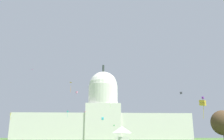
# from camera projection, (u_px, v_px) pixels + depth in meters

# --- Properties ---
(capitol_building) EXTENTS (147.04, 25.64, 64.76)m
(capitol_building) POSITION_uv_depth(u_px,v_px,m) (103.00, 117.00, 205.10)
(capitol_building) COLOR silver
(capitol_building) RESTS_ON ground_plane
(event_tent) EXTENTS (4.77, 4.68, 5.79)m
(event_tent) POSITION_uv_depth(u_px,v_px,m) (122.00, 135.00, 76.55)
(event_tent) COLOR white
(event_tent) RESTS_ON ground_plane
(tree_east_near) EXTENTS (10.78, 9.85, 12.71)m
(tree_east_near) POSITION_uv_depth(u_px,v_px,m) (223.00, 123.00, 95.39)
(tree_east_near) COLOR #4C3823
(tree_east_near) RESTS_ON ground_plane
(kite_black_mid) EXTENTS (1.23, 1.23, 1.17)m
(kite_black_mid) POSITION_uv_depth(u_px,v_px,m) (181.00, 93.00, 120.75)
(kite_black_mid) COLOR black
(kite_turquoise_low) EXTENTS (1.13, 1.12, 4.19)m
(kite_turquoise_low) POSITION_uv_depth(u_px,v_px,m) (68.00, 112.00, 153.68)
(kite_turquoise_low) COLOR teal
(kite_lime_mid) EXTENTS (1.39, 1.12, 3.07)m
(kite_lime_mid) POSITION_uv_depth(u_px,v_px,m) (110.00, 103.00, 159.30)
(kite_lime_mid) COLOR #8CD133
(kite_orange_mid) EXTENTS (0.99, 1.77, 3.35)m
(kite_orange_mid) POSITION_uv_depth(u_px,v_px,m) (72.00, 84.00, 88.02)
(kite_orange_mid) COLOR orange
(kite_red_low) EXTENTS (1.70, 1.18, 2.45)m
(kite_red_low) POSITION_uv_depth(u_px,v_px,m) (85.00, 113.00, 159.17)
(kite_red_low) COLOR red
(kite_cyan_low) EXTENTS (1.26, 1.33, 1.45)m
(kite_cyan_low) POSITION_uv_depth(u_px,v_px,m) (103.00, 119.00, 128.17)
(kite_cyan_low) COLOR #33BCDB
(kite_violet_low) EXTENTS (1.13, 1.12, 2.32)m
(kite_violet_low) POSITION_uv_depth(u_px,v_px,m) (203.00, 98.00, 96.89)
(kite_violet_low) COLOR purple
(kite_yellow_low) EXTENTS (0.39, 0.60, 2.85)m
(kite_yellow_low) POSITION_uv_depth(u_px,v_px,m) (11.00, 115.00, 95.03)
(kite_yellow_low) COLOR yellow
(kite_magenta_mid) EXTENTS (1.63, 1.23, 0.25)m
(kite_magenta_mid) POSITION_uv_depth(u_px,v_px,m) (31.00, 70.00, 120.20)
(kite_magenta_mid) COLOR #D1339E
(kite_gold_low) EXTENTS (1.53, 1.53, 3.64)m
(kite_gold_low) POSITION_uv_depth(u_px,v_px,m) (203.00, 103.00, 48.20)
(kite_gold_low) COLOR gold
(kite_green_low) EXTENTS (0.74, 0.71, 0.67)m
(kite_green_low) POSITION_uv_depth(u_px,v_px,m) (114.00, 125.00, 127.18)
(kite_green_low) COLOR green
(kite_pink_mid) EXTENTS (1.58, 1.58, 3.23)m
(kite_pink_mid) POSITION_uv_depth(u_px,v_px,m) (77.00, 92.00, 178.36)
(kite_pink_mid) COLOR pink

